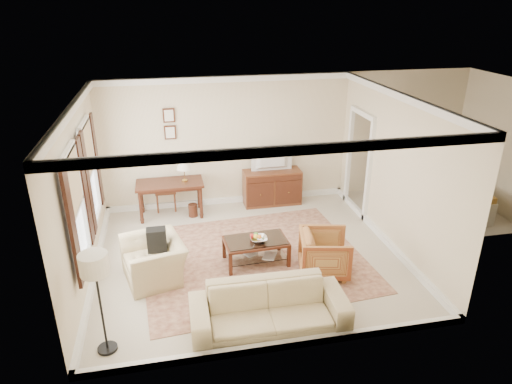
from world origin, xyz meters
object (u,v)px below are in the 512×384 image
object	(u,v)px
sideboard	(272,187)
tv	(273,153)
striped_armchair	(325,252)
writing_desk	(170,187)
coffee_table	(256,245)
club_armchair	(154,254)
sofa	(269,302)

from	to	relation	value
sideboard	tv	xyz separation A→B (m)	(0.00, -0.02, 0.84)
tv	striped_armchair	world-z (taller)	tv
writing_desk	coffee_table	xyz separation A→B (m)	(1.42, -2.28, -0.30)
striped_armchair	club_armchair	xyz separation A→B (m)	(-2.86, 0.43, 0.05)
writing_desk	sofa	xyz separation A→B (m)	(1.25, -4.03, -0.23)
tv	sofa	size ratio (longest dim) A/B	0.39
tv	sofa	bearing A→B (deg)	75.93
sideboard	coffee_table	bearing A→B (deg)	-109.77
writing_desk	striped_armchair	bearing A→B (deg)	-48.66
sideboard	tv	size ratio (longest dim) A/B	1.48
writing_desk	striped_armchair	size ratio (longest dim) A/B	1.69
coffee_table	writing_desk	bearing A→B (deg)	121.85
sideboard	tv	distance (m)	0.84
sideboard	sofa	size ratio (longest dim) A/B	0.58
sideboard	striped_armchair	distance (m)	3.02
writing_desk	club_armchair	size ratio (longest dim) A/B	1.32
tv	club_armchair	bearing A→B (deg)	44.06
sideboard	coffee_table	size ratio (longest dim) A/B	1.14
coffee_table	tv	bearing A→B (deg)	70.08
sofa	sideboard	bearing A→B (deg)	77.05
coffee_table	striped_armchair	bearing A→B (deg)	-27.43
coffee_table	sofa	distance (m)	1.76
club_armchair	sofa	xyz separation A→B (m)	(1.61, -1.62, -0.03)
sideboard	club_armchair	size ratio (longest dim) A/B	1.21
tv	sofa	world-z (taller)	tv
coffee_table	sofa	size ratio (longest dim) A/B	0.51
striped_armchair	sofa	distance (m)	1.73
tv	club_armchair	distance (m)	3.77
tv	coffee_table	size ratio (longest dim) A/B	0.77
sideboard	tv	bearing A→B (deg)	-90.00
coffee_table	sofa	bearing A→B (deg)	-95.45
club_armchair	sideboard	bearing A→B (deg)	120.61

